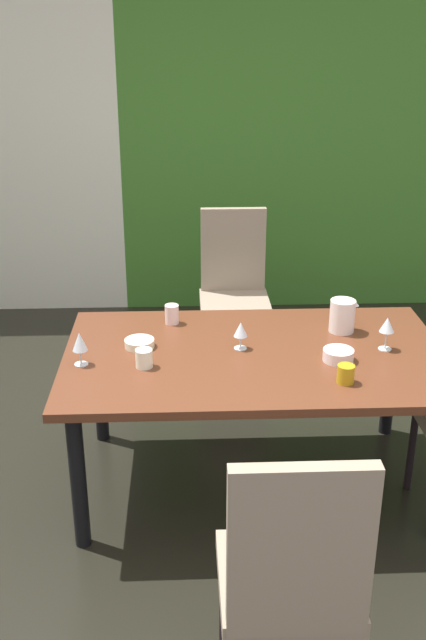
# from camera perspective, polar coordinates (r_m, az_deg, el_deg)

# --- Properties ---
(ground_plane) EXTENTS (5.90, 5.71, 0.02)m
(ground_plane) POSITION_cam_1_polar(r_m,az_deg,el_deg) (3.43, -1.95, -16.36)
(ground_plane) COLOR black
(garden_window_panel) EXTENTS (3.42, 0.10, 2.71)m
(garden_window_panel) POSITION_cam_1_polar(r_m,az_deg,el_deg) (5.66, 10.63, 14.33)
(garden_window_panel) COLOR #3C7527
(garden_window_panel) RESTS_ON ground_plane
(dining_table) EXTENTS (1.79, 1.07, 0.72)m
(dining_table) POSITION_cam_1_polar(r_m,az_deg,el_deg) (3.38, 3.39, -3.73)
(dining_table) COLOR #5A2F1C
(dining_table) RESTS_ON ground_plane
(chair_head_far) EXTENTS (0.44, 0.45, 1.06)m
(chair_head_far) POSITION_cam_1_polar(r_m,az_deg,el_deg) (4.59, 1.68, 2.82)
(chair_head_far) COLOR gray
(chair_head_far) RESTS_ON ground_plane
(chair_head_near) EXTENTS (0.44, 0.44, 1.06)m
(chair_head_near) POSITION_cam_1_polar(r_m,az_deg,el_deg) (2.34, 6.32, -19.64)
(chair_head_near) COLOR gray
(chair_head_near) RESTS_ON ground_plane
(wine_glass_left) EXTENTS (0.07, 0.07, 0.16)m
(wine_glass_left) POSITION_cam_1_polar(r_m,az_deg,el_deg) (3.23, -10.62, -1.78)
(wine_glass_left) COLOR silver
(wine_glass_left) RESTS_ON dining_table
(wine_glass_center) EXTENTS (0.07, 0.07, 0.16)m
(wine_glass_center) POSITION_cam_1_polar(r_m,az_deg,el_deg) (3.42, 13.75, -0.47)
(wine_glass_center) COLOR silver
(wine_glass_center) RESTS_ON dining_table
(wine_glass_near_shelf) EXTENTS (0.07, 0.07, 0.13)m
(wine_glass_near_shelf) POSITION_cam_1_polar(r_m,az_deg,el_deg) (3.34, 2.22, -0.83)
(wine_glass_near_shelf) COLOR silver
(wine_glass_near_shelf) RESTS_ON dining_table
(serving_bowl_north) EXTENTS (0.14, 0.14, 0.04)m
(serving_bowl_north) POSITION_cam_1_polar(r_m,az_deg,el_deg) (3.40, -5.91, -1.86)
(serving_bowl_north) COLOR white
(serving_bowl_north) RESTS_ON dining_table
(serving_bowl_right) EXTENTS (0.14, 0.14, 0.05)m
(serving_bowl_right) POSITION_cam_1_polar(r_m,az_deg,el_deg) (3.30, 9.99, -2.78)
(serving_bowl_right) COLOR white
(serving_bowl_right) RESTS_ON dining_table
(cup_corner) EXTENTS (0.07, 0.07, 0.10)m
(cup_corner) POSITION_cam_1_polar(r_m,az_deg,el_deg) (3.64, -3.32, 0.47)
(cup_corner) COLOR #F4D9D2
(cup_corner) RESTS_ON dining_table
(cup_east) EXTENTS (0.08, 0.08, 0.08)m
(cup_east) POSITION_cam_1_polar(r_m,az_deg,el_deg) (3.20, -5.54, -3.07)
(cup_east) COLOR white
(cup_east) RESTS_ON dining_table
(cup_south) EXTENTS (0.08, 0.08, 0.08)m
(cup_south) POSITION_cam_1_polar(r_m,az_deg,el_deg) (3.10, 10.57, -4.27)
(cup_south) COLOR #B88D17
(cup_south) RESTS_ON dining_table
(pitcher_rear) EXTENTS (0.14, 0.13, 0.17)m
(pitcher_rear) POSITION_cam_1_polar(r_m,az_deg,el_deg) (3.59, 10.32, 0.35)
(pitcher_rear) COLOR white
(pitcher_rear) RESTS_ON dining_table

